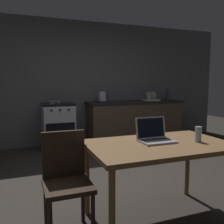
# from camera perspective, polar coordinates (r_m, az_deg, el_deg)

# --- Properties ---
(ground_plane) EXTENTS (12.00, 12.00, 0.00)m
(ground_plane) POSITION_cam_1_polar(r_m,az_deg,el_deg) (3.18, 3.44, -17.60)
(ground_plane) COLOR #2D2823
(back_wall) EXTENTS (6.40, 0.10, 2.61)m
(back_wall) POSITION_cam_1_polar(r_m,az_deg,el_deg) (5.43, -4.78, 6.73)
(back_wall) COLOR #565758
(back_wall) RESTS_ON ground_plane
(kitchen_counter) EXTENTS (2.16, 0.64, 0.91)m
(kitchen_counter) POSITION_cam_1_polar(r_m,az_deg,el_deg) (5.49, 5.34, -2.17)
(kitchen_counter) COLOR #4C3D2D
(kitchen_counter) RESTS_ON ground_plane
(stove_oven) EXTENTS (0.60, 0.62, 0.91)m
(stove_oven) POSITION_cam_1_polar(r_m,az_deg,el_deg) (4.99, -12.44, -3.24)
(stove_oven) COLOR #B7BABF
(stove_oven) RESTS_ON ground_plane
(dining_table) EXTENTS (1.33, 0.82, 0.76)m
(dining_table) POSITION_cam_1_polar(r_m,az_deg,el_deg) (2.35, 10.97, -8.91)
(dining_table) COLOR brown
(dining_table) RESTS_ON ground_plane
(chair) EXTENTS (0.40, 0.40, 0.89)m
(chair) POSITION_cam_1_polar(r_m,az_deg,el_deg) (2.23, -10.70, -14.41)
(chair) COLOR #2D2116
(chair) RESTS_ON ground_plane
(laptop) EXTENTS (0.32, 0.26, 0.23)m
(laptop) POSITION_cam_1_polar(r_m,az_deg,el_deg) (2.39, 9.99, -5.68)
(laptop) COLOR #99999E
(laptop) RESTS_ON dining_table
(electric_kettle) EXTENTS (0.20, 0.18, 0.22)m
(electric_kettle) POSITION_cam_1_polar(r_m,az_deg,el_deg) (5.14, -2.23, 3.53)
(electric_kettle) COLOR black
(electric_kettle) RESTS_ON kitchen_counter
(bottle) EXTENTS (0.07, 0.07, 0.28)m
(bottle) POSITION_cam_1_polar(r_m,az_deg,el_deg) (5.78, 12.81, 3.98)
(bottle) COLOR #2D2D33
(bottle) RESTS_ON kitchen_counter
(frying_pan) EXTENTS (0.23, 0.40, 0.05)m
(frying_pan) POSITION_cam_1_polar(r_m,az_deg,el_deg) (4.89, -13.21, 2.24)
(frying_pan) COLOR gray
(frying_pan) RESTS_ON stove_oven
(drinking_glass) EXTENTS (0.06, 0.06, 0.15)m
(drinking_glass) POSITION_cam_1_polar(r_m,az_deg,el_deg) (2.47, 19.50, -4.92)
(drinking_glass) COLOR #99B7C6
(drinking_glass) RESTS_ON dining_table
(dish_rack) EXTENTS (0.34, 0.26, 0.21)m
(dish_rack) POSITION_cam_1_polar(r_m,az_deg,el_deg) (5.62, 9.10, 3.14)
(dish_rack) COLOR silver
(dish_rack) RESTS_ON kitchen_counter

